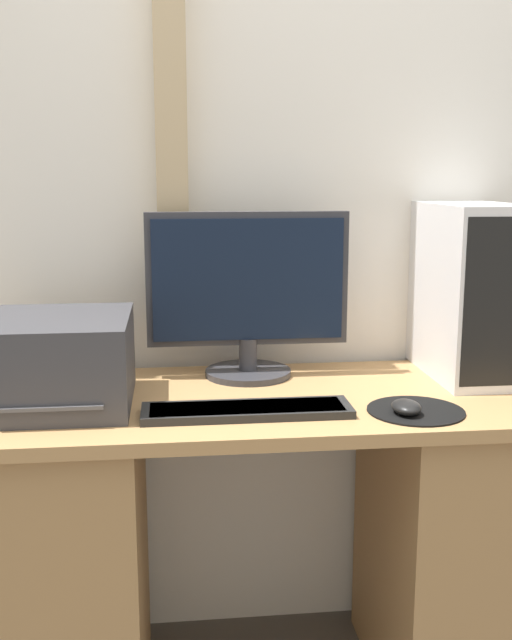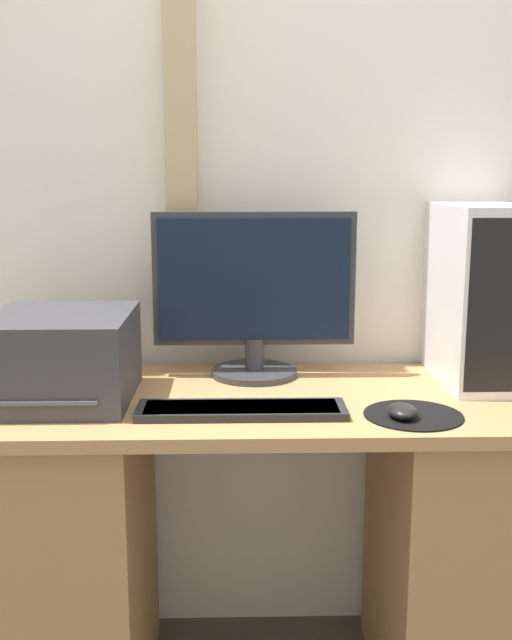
% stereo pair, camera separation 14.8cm
% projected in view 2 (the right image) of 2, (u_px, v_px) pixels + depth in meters
% --- Properties ---
extents(wall_back, '(6.40, 0.13, 2.74)m').
position_uv_depth(wall_back, '(254.00, 150.00, 1.99)').
color(wall_back, white).
rests_on(wall_back, ground_plane).
extents(desk, '(1.38, 0.58, 0.78)m').
position_uv_depth(desk, '(264.00, 544.00, 1.84)').
color(desk, tan).
rests_on(desk, ground_plane).
extents(monitor, '(0.51, 0.22, 0.42)m').
position_uv_depth(monitor, '(254.00, 290.00, 1.90)').
color(monitor, '#333338').
rests_on(monitor, desk).
extents(keyboard, '(0.46, 0.12, 0.02)m').
position_uv_depth(keyboard, '(241.00, 410.00, 1.63)').
color(keyboard, black).
rests_on(keyboard, desk).
extents(mousepad, '(0.21, 0.21, 0.00)m').
position_uv_depth(mousepad, '(413.00, 415.00, 1.62)').
color(mousepad, black).
rests_on(mousepad, desk).
extents(mouse, '(0.06, 0.08, 0.03)m').
position_uv_depth(mouse, '(402.00, 411.00, 1.59)').
color(mouse, black).
rests_on(mouse, mousepad).
extents(computer_tower, '(0.20, 0.40, 0.44)m').
position_uv_depth(computer_tower, '(480.00, 293.00, 1.87)').
color(computer_tower, white).
rests_on(computer_tower, desk).
extents(printer, '(0.32, 0.36, 0.20)m').
position_uv_depth(printer, '(62.00, 357.00, 1.72)').
color(printer, '#38383D').
rests_on(printer, desk).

